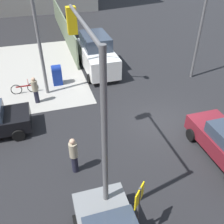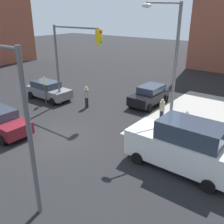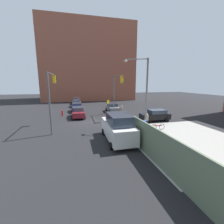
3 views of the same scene
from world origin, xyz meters
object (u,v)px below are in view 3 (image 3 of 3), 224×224
Objects in this scene: coupe_red at (77,101)px; pedestrian_crossing at (147,120)px; traffic_signal_nw_corner at (117,88)px; van_white_delivery at (118,128)px; traffic_signal_se_corner at (52,90)px; coupe_white at (77,103)px; sedan_black at (155,115)px; pedestrian_waiting at (122,111)px; bicycle_leaning_on_fence at (158,127)px; bicycle_at_crosswalk at (118,109)px; mailbox_blue at (143,126)px; street_lamp_corner at (143,89)px; coupe_blue at (77,107)px; hatchback_gray at (112,108)px; fire_hydrant at (62,113)px; sedan_maroon at (78,112)px.

pedestrian_crossing reaches higher than coupe_red.
traffic_signal_nw_corner reaches higher than van_white_delivery.
coupe_white is (-16.69, 2.73, -3.77)m from traffic_signal_se_corner.
coupe_red is at bearing 15.94° from pedestrian_crossing.
sedan_black is 5.36m from pedestrian_waiting.
van_white_delivery is 5.87m from bicycle_leaning_on_fence.
traffic_signal_nw_corner is 8.04m from pedestrian_crossing.
van_white_delivery reaches higher than bicycle_at_crosswalk.
van_white_delivery is (26.88, 3.56, 0.44)m from coupe_red.
traffic_signal_se_corner is at bearing 77.86° from pedestrian_crossing.
bicycle_at_crosswalk is (-13.00, 1.00, -0.42)m from mailbox_blue.
street_lamp_corner is 4.57× the size of bicycle_at_crosswalk.
pedestrian_waiting is (6.32, 6.96, 0.11)m from coupe_blue.
hatchback_gray is 0.82× the size of van_white_delivery.
mailbox_blue reaches higher than bicycle_at_crosswalk.
traffic_signal_nw_corner is 1.64× the size of coupe_blue.
fire_hydrant is 10.36m from bicycle_at_crosswalk.
fire_hydrant is 3.13m from sedan_maroon.
sedan_maroon is 0.83× the size of van_white_delivery.
street_lamp_corner reaches higher than pedestrian_waiting.
traffic_signal_se_corner is 12.82m from bicycle_leaning_on_fence.
sedan_maroon reaches higher than bicycle_at_crosswalk.
fire_hydrant is 9.01m from hatchback_gray.
traffic_signal_se_corner is 13.30m from hatchback_gray.
traffic_signal_nw_corner is 1.67× the size of coupe_white.
van_white_delivery is 15.14m from bicycle_at_crosswalk.
pedestrian_crossing is (23.37, 8.26, 0.05)m from coupe_red.
bicycle_leaning_on_fence is at bearing -25.59° from sedan_black.
coupe_white is at bearing 170.71° from traffic_signal_se_corner.
coupe_red is 18.53m from pedestrian_waiting.
traffic_signal_se_corner is at bearing -48.36° from bicycle_at_crosswalk.
sedan_maroon is 1.13× the size of coupe_blue.
mailbox_blue is 6.04m from sedan_black.
mailbox_blue is 21.45m from coupe_white.
traffic_signal_nw_corner is at bearing 28.59° from coupe_white.
traffic_signal_nw_corner is at bearing 20.74° from coupe_red.
pedestrian_crossing is 0.98× the size of bicycle_leaning_on_fence.
mailbox_blue is 0.34× the size of sedan_black.
coupe_red is 0.99× the size of sedan_black.
traffic_signal_nw_corner is 6.13m from bicycle_at_crosswalk.
traffic_signal_se_corner is 3.71× the size of bicycle_at_crosswalk.
fire_hydrant is 15.56m from bicycle_leaning_on_fence.
coupe_blue and sedan_black have the same top height.
pedestrian_waiting is at bearing -165.28° from bicycle_leaning_on_fence.
bicycle_leaning_on_fence is at bearing 5.51° from bicycle_at_crosswalk.
traffic_signal_nw_corner reaches higher than fire_hydrant.
sedan_black is at bearing 27.36° from coupe_red.
traffic_signal_nw_corner is 9.66m from mailbox_blue.
sedan_maroon is 5.06m from coupe_blue.
coupe_blue reaches higher than bicycle_at_crosswalk.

